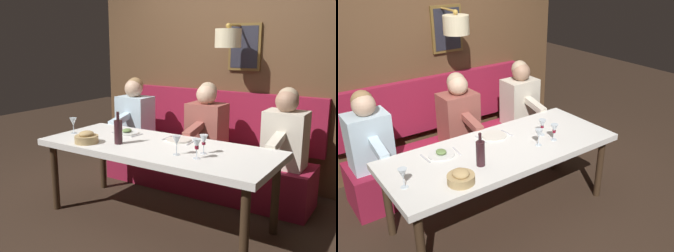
% 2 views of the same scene
% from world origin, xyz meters
% --- Properties ---
extents(ground_plane, '(12.00, 12.00, 0.00)m').
position_xyz_m(ground_plane, '(0.00, 0.00, 0.00)').
color(ground_plane, '#332319').
extents(dining_table, '(0.90, 2.21, 0.74)m').
position_xyz_m(dining_table, '(0.00, 0.00, 0.67)').
color(dining_table, silver).
rests_on(dining_table, ground_plane).
extents(banquette_bench, '(0.52, 2.41, 0.45)m').
position_xyz_m(banquette_bench, '(0.89, 0.00, 0.23)').
color(banquette_bench, maroon).
rests_on(banquette_bench, ground_plane).
extents(back_wall_panel, '(0.59, 3.61, 2.90)m').
position_xyz_m(back_wall_panel, '(1.46, -0.00, 1.37)').
color(back_wall_panel, brown).
rests_on(back_wall_panel, ground_plane).
extents(diner_nearest, '(0.60, 0.40, 0.79)m').
position_xyz_m(diner_nearest, '(0.88, -0.91, 0.82)').
color(diner_nearest, beige).
rests_on(diner_nearest, banquette_bench).
extents(diner_near, '(0.60, 0.40, 0.79)m').
position_xyz_m(diner_near, '(0.88, -0.04, 0.82)').
color(diner_near, '#934C42').
rests_on(diner_near, banquette_bench).
extents(diner_middle, '(0.60, 0.40, 0.79)m').
position_xyz_m(diner_middle, '(0.88, 0.95, 0.82)').
color(diner_middle, silver).
rests_on(diner_middle, banquette_bench).
extents(place_setting_0, '(0.24, 0.32, 0.01)m').
position_xyz_m(place_setting_0, '(0.24, -0.08, 0.75)').
color(place_setting_0, silver).
rests_on(place_setting_0, dining_table).
extents(place_setting_1, '(0.24, 0.32, 0.05)m').
position_xyz_m(place_setting_1, '(0.20, 0.52, 0.75)').
color(place_setting_1, silver).
rests_on(place_setting_1, dining_table).
extents(wine_glass_0, '(0.07, 0.07, 0.16)m').
position_xyz_m(wine_glass_0, '(-0.01, -0.48, 0.86)').
color(wine_glass_0, silver).
rests_on(wine_glass_0, dining_table).
extents(wine_glass_1, '(0.07, 0.07, 0.16)m').
position_xyz_m(wine_glass_1, '(-0.16, -0.31, 0.86)').
color(wine_glass_1, silver).
rests_on(wine_glass_1, dining_table).
extents(wine_glass_2, '(0.07, 0.07, 0.16)m').
position_xyz_m(wine_glass_2, '(-0.09, 0.98, 0.86)').
color(wine_glass_2, silver).
rests_on(wine_glass_2, dining_table).
extents(wine_glass_3, '(0.07, 0.07, 0.16)m').
position_xyz_m(wine_glass_3, '(-0.16, -0.50, 0.86)').
color(wine_glass_3, silver).
rests_on(wine_glass_3, dining_table).
extents(wine_bottle, '(0.08, 0.08, 0.30)m').
position_xyz_m(wine_bottle, '(-0.15, 0.33, 0.86)').
color(wine_bottle, '#33191E').
rests_on(wine_bottle, dining_table).
extents(bread_bowl, '(0.22, 0.22, 0.12)m').
position_xyz_m(bread_bowl, '(-0.29, 0.60, 0.79)').
color(bread_bowl, tan).
rests_on(bread_bowl, dining_table).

